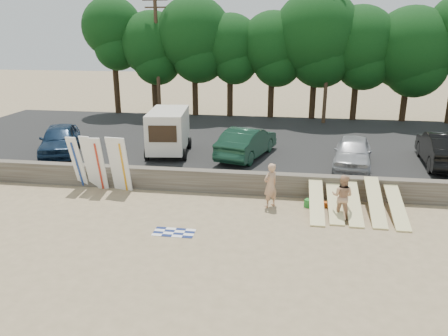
{
  "coord_description": "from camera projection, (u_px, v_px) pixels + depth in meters",
  "views": [
    {
      "loc": [
        -0.41,
        -15.25,
        7.0
      ],
      "look_at": [
        -3.18,
        3.0,
        1.14
      ],
      "focal_mm": 35.0,
      "sensor_mm": 36.0,
      "label": 1
    }
  ],
  "objects": [
    {
      "name": "surfboard_upright_0",
      "position": [
        77.0,
        162.0,
        19.79
      ],
      "size": [
        0.58,
        0.81,
        2.52
      ],
      "primitive_type": "cube",
      "rotation": [
        0.27,
        0.0,
        -0.11
      ],
      "color": "white",
      "rests_on": "ground"
    },
    {
      "name": "car_0",
      "position": [
        60.0,
        139.0,
        23.04
      ],
      "size": [
        3.33,
        4.9,
        1.55
      ],
      "primitive_type": "imported",
      "rotation": [
        0.0,
        0.0,
        0.37
      ],
      "color": "#12253F",
      "rests_on": "parking_lot"
    },
    {
      "name": "ground",
      "position": [
        295.0,
        225.0,
        16.43
      ],
      "size": [
        120.0,
        120.0,
        0.0
      ],
      "primitive_type": "plane",
      "color": "tan",
      "rests_on": "ground"
    },
    {
      "name": "beachgoer_a",
      "position": [
        270.0,
        185.0,
        17.83
      ],
      "size": [
        0.8,
        0.8,
        1.87
      ],
      "primitive_type": "imported",
      "rotation": [
        0.0,
        0.0,
        3.91
      ],
      "color": "tan",
      "rests_on": "ground"
    },
    {
      "name": "surfboard_low_2",
      "position": [
        353.0,
        202.0,
        17.32
      ],
      "size": [
        0.56,
        2.89,
        0.92
      ],
      "primitive_type": "cube",
      "rotation": [
        0.29,
        0.0,
        0.0
      ],
      "color": "beige",
      "rests_on": "ground"
    },
    {
      "name": "box_trailer",
      "position": [
        168.0,
        130.0,
        22.86
      ],
      "size": [
        2.44,
        3.85,
        2.32
      ],
      "rotation": [
        0.0,
        0.0,
        0.12
      ],
      "color": "beige",
      "rests_on": "parking_lot"
    },
    {
      "name": "parking_lot",
      "position": [
        295.0,
        146.0,
        26.22
      ],
      "size": [
        44.0,
        14.5,
        0.7
      ],
      "primitive_type": "cube",
      "color": "#282828",
      "rests_on": "ground"
    },
    {
      "name": "treeline",
      "position": [
        321.0,
        39.0,
        30.84
      ],
      "size": [
        33.29,
        6.24,
        9.08
      ],
      "color": "#382616",
      "rests_on": "parking_lot"
    },
    {
      "name": "cooler",
      "position": [
        310.0,
        203.0,
        18.01
      ],
      "size": [
        0.47,
        0.42,
        0.32
      ],
      "primitive_type": "cube",
      "rotation": [
        0.0,
        0.0,
        -0.4
      ],
      "color": "green",
      "rests_on": "ground"
    },
    {
      "name": "car_1",
      "position": [
        247.0,
        142.0,
        22.44
      ],
      "size": [
        2.92,
        5.01,
        1.56
      ],
      "primitive_type": "imported",
      "rotation": [
        0.0,
        0.0,
        2.86
      ],
      "color": "#143726",
      "rests_on": "parking_lot"
    },
    {
      "name": "surfboard_low_3",
      "position": [
        375.0,
        202.0,
        17.14
      ],
      "size": [
        0.56,
        2.83,
        1.12
      ],
      "primitive_type": "cube",
      "rotation": [
        0.36,
        0.0,
        0.0
      ],
      "color": "beige",
      "rests_on": "ground"
    },
    {
      "name": "gear_bag",
      "position": [
        324.0,
        205.0,
        18.02
      ],
      "size": [
        0.31,
        0.26,
        0.22
      ],
      "primitive_type": "cube",
      "rotation": [
        0.0,
        0.0,
        0.05
      ],
      "color": "#D85C19",
      "rests_on": "ground"
    },
    {
      "name": "car_2",
      "position": [
        353.0,
        152.0,
        20.86
      ],
      "size": [
        2.34,
        4.43,
        1.44
      ],
      "primitive_type": "imported",
      "rotation": [
        0.0,
        0.0,
        -0.16
      ],
      "color": "#ADAEB3",
      "rests_on": "parking_lot"
    },
    {
      "name": "beach_towel",
      "position": [
        174.0,
        232.0,
        15.78
      ],
      "size": [
        1.51,
        1.51,
        0.0
      ],
      "primitive_type": "plane",
      "rotation": [
        0.0,
        0.0,
        -0.01
      ],
      "color": "white",
      "rests_on": "ground"
    },
    {
      "name": "seawall",
      "position": [
        296.0,
        185.0,
        19.11
      ],
      "size": [
        44.0,
        0.5,
        1.0
      ],
      "primitive_type": "cube",
      "color": "#6B6356",
      "rests_on": "ground"
    },
    {
      "name": "car_3",
      "position": [
        443.0,
        149.0,
        21.02
      ],
      "size": [
        2.22,
        5.17,
        1.66
      ],
      "primitive_type": "imported",
      "rotation": [
        0.0,
        0.0,
        3.05
      ],
      "color": "black",
      "rests_on": "parking_lot"
    },
    {
      "name": "surfboard_upright_1",
      "position": [
        90.0,
        162.0,
        19.75
      ],
      "size": [
        0.58,
        0.68,
        2.55
      ],
      "primitive_type": "cube",
      "rotation": [
        0.22,
        0.0,
        -0.14
      ],
      "color": "white",
      "rests_on": "ground"
    },
    {
      "name": "utility_poles",
      "position": [
        328.0,
        54.0,
        29.58
      ],
      "size": [
        25.8,
        0.26,
        9.0
      ],
      "color": "#473321",
      "rests_on": "parking_lot"
    },
    {
      "name": "surfboard_upright_2",
      "position": [
        99.0,
        164.0,
        19.53
      ],
      "size": [
        0.53,
        0.68,
        2.54
      ],
      "primitive_type": "cube",
      "rotation": [
        0.23,
        0.0,
        0.04
      ],
      "color": "white",
      "rests_on": "ground"
    },
    {
      "name": "surfboard_upright_4",
      "position": [
        123.0,
        165.0,
        19.37
      ],
      "size": [
        0.55,
        0.59,
        2.57
      ],
      "primitive_type": "cube",
      "rotation": [
        0.18,
        0.0,
        -0.1
      ],
      "color": "white",
      "rests_on": "ground"
    },
    {
      "name": "surfboard_low_1",
      "position": [
        335.0,
        201.0,
        17.54
      ],
      "size": [
        0.56,
        2.92,
        0.82
      ],
      "primitive_type": "cube",
      "rotation": [
        0.25,
        0.0,
        0.0
      ],
      "color": "beige",
      "rests_on": "ground"
    },
    {
      "name": "surfboard_upright_3",
      "position": [
        115.0,
        164.0,
        19.51
      ],
      "size": [
        0.58,
        0.64,
        2.56
      ],
      "primitive_type": "cube",
      "rotation": [
        0.2,
        0.0,
        -0.15
      ],
      "color": "white",
      "rests_on": "ground"
    },
    {
      "name": "surfboard_low_0",
      "position": [
        316.0,
        201.0,
        17.44
      ],
      "size": [
        0.56,
        2.9,
        0.9
      ],
      "primitive_type": "cube",
      "rotation": [
        0.28,
        0.0,
        0.0
      ],
      "color": "beige",
      "rests_on": "ground"
    },
    {
      "name": "surfboard_low_4",
      "position": [
        397.0,
        206.0,
        17.02
      ],
      "size": [
        0.56,
        2.91,
        0.85
      ],
      "primitive_type": "cube",
      "rotation": [
        0.26,
        0.0,
        0.0
      ],
      "color": "beige",
      "rests_on": "ground"
    },
    {
      "name": "beachgoer_b",
      "position": [
        342.0,
        196.0,
        16.85
      ],
      "size": [
        1.01,
        0.9,
        1.73
      ],
      "primitive_type": "imported",
      "rotation": [
        0.0,
        0.0,
        2.79
      ],
      "color": "tan",
      "rests_on": "ground"
    }
  ]
}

